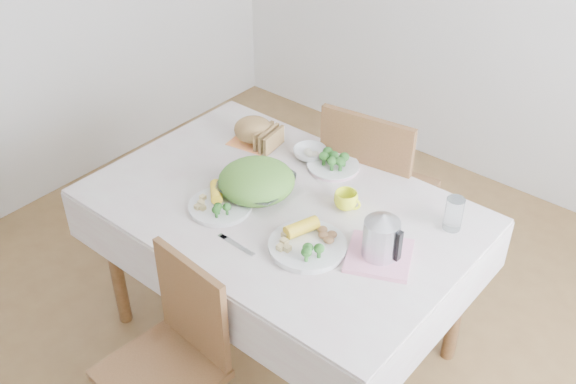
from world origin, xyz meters
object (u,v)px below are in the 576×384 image
Objects in this scene: electric_kettle at (382,231)px; salad_bowl at (257,187)px; chair_far at (379,195)px; dining_table at (281,276)px; yellow_mug at (346,200)px; chair_near at (159,363)px; dinner_plate_left at (220,206)px; dinner_plate_right at (308,246)px.

salad_bowl is at bearing -160.53° from electric_kettle.
chair_far is 0.90m from electric_kettle.
yellow_mug is at bearing 34.57° from dining_table.
chair_near reaches higher than dinner_plate_left.
chair_far is at bearing 85.24° from dining_table.
yellow_mug reaches higher than salad_bowl.
chair_far is 3.43× the size of dinner_plate_right.
dinner_plate_left is at bearing -105.31° from salad_bowl.
chair_near is at bearing -112.42° from dinner_plate_right.
yellow_mug is (0.19, 0.84, 0.33)m from chair_near.
salad_bowl is 1.61× the size of electric_kettle.
dinner_plate_left is 0.67m from electric_kettle.
dining_table is 0.44m from salad_bowl.
electric_kettle is at bearing 13.69° from dinner_plate_left.
electric_kettle is at bearing 28.80° from dinner_plate_right.
dining_table is 0.49m from dinner_plate_right.
salad_bowl is at bearing -154.86° from yellow_mug.
dinner_plate_right is (0.41, 0.03, 0.00)m from dinner_plate_left.
electric_kettle is (0.27, -0.16, 0.08)m from yellow_mug.
electric_kettle reaches higher than salad_bowl.
chair_far reaches higher than dinner_plate_right.
dinner_plate_right reaches higher than dinner_plate_left.
chair_near is 2.90× the size of salad_bowl.
chair_far is at bearing 75.28° from dinner_plate_left.
salad_bowl reaches higher than dinner_plate_left.
dining_table is 5.60× the size of dinner_plate_left.
yellow_mug is at bearing 97.57° from dinner_plate_right.
chair_far is at bearing 142.12° from electric_kettle.
chair_far is 3.95× the size of dinner_plate_left.
electric_kettle is at bearing 113.29° from chair_far.
chair_far is at bearing 93.14° from chair_near.
chair_near is 0.78m from salad_bowl.
chair_far is 0.77m from salad_bowl.
salad_bowl is 0.60m from electric_kettle.
dinner_plate_right is (0.37, -0.13, -0.02)m from salad_bowl.
dinner_plate_right is at bearing -29.90° from dining_table.
dining_table is at bearing -145.43° from yellow_mug.
dining_table is 0.50m from yellow_mug.
electric_kettle reaches higher than yellow_mug.
yellow_mug is (-0.04, 0.29, 0.03)m from dinner_plate_right.
dinner_plate_right is 0.29m from yellow_mug.
dinner_plate_right is at bearing -82.43° from yellow_mug.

